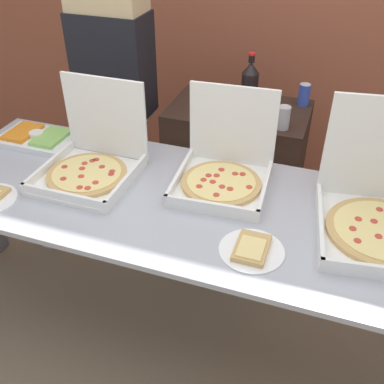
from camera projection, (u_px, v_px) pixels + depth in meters
The scene contains 12 objects.
ground_plane at pixel (192, 336), 2.45m from camera, with size 16.00×16.00×0.00m, color #847056.
buffet_table at pixel (192, 220), 1.98m from camera, with size 2.43×0.85×0.92m.
pizza_box_near_left at pixel (224, 169), 2.00m from camera, with size 0.43×0.44×0.40m.
pizza_box_far_left at pixel (92, 160), 2.06m from camera, with size 0.41×0.43×0.41m.
pizza_box_far_right at pixel (383, 210), 1.73m from camera, with size 0.54×0.55×0.47m.
paper_plate_front_right at pixel (252, 249), 1.66m from camera, with size 0.25×0.25×0.03m.
veggie_tray at pixel (37, 138), 2.34m from camera, with size 0.38×0.25×0.05m.
sideboard_podium at pixel (234, 180), 2.83m from camera, with size 0.78×0.50×0.98m.
soda_bottle at pixel (249, 87), 2.42m from camera, with size 0.09×0.09×0.33m.
soda_can_silver at pixel (283, 118), 2.30m from camera, with size 0.07×0.07×0.12m.
soda_can_colored at pixel (304, 95), 2.54m from camera, with size 0.07×0.07×0.12m.
person_server_vest at pixel (116, 90), 2.61m from camera, with size 0.42×0.24×1.83m.
Camera 1 is at (0.51, -1.46, 2.06)m, focal length 42.00 mm.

